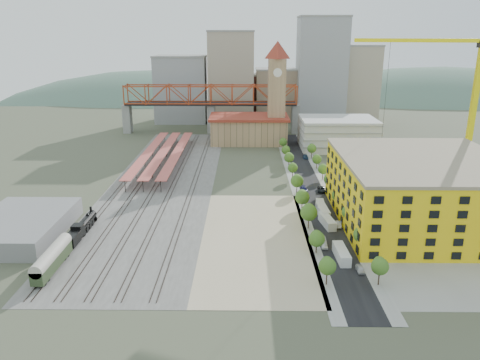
{
  "coord_description": "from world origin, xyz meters",
  "views": [
    {
      "loc": [
        -6.88,
        -143.26,
        50.87
      ],
      "look_at": [
        -8.3,
        -12.56,
        10.0
      ],
      "focal_mm": 35.0,
      "sensor_mm": 36.0,
      "label": 1
    }
  ],
  "objects_px": {
    "site_trailer_b": "(327,221)",
    "car_0": "(324,245)",
    "locomotive": "(82,227)",
    "coach": "(52,259)",
    "site_trailer_a": "(341,254)",
    "site_trailer_c": "(323,211)",
    "construction_building": "(421,191)",
    "site_trailer_d": "(321,207)",
    "tower_crane": "(464,84)",
    "clock_tower": "(277,83)"
  },
  "relations": [
    {
      "from": "locomotive",
      "to": "tower_crane",
      "type": "relative_size",
      "value": 0.36
    },
    {
      "from": "construction_building",
      "to": "site_trailer_c",
      "type": "height_order",
      "value": "construction_building"
    },
    {
      "from": "coach",
      "to": "tower_crane",
      "type": "xyz_separation_m",
      "value": [
        114.11,
        60.24,
        32.43
      ]
    },
    {
      "from": "construction_building",
      "to": "site_trailer_c",
      "type": "xyz_separation_m",
      "value": [
        -26.0,
        4.98,
        -8.09
      ]
    },
    {
      "from": "site_trailer_c",
      "to": "site_trailer_d",
      "type": "bearing_deg",
      "value": 87.48
    },
    {
      "from": "site_trailer_c",
      "to": "car_0",
      "type": "bearing_deg",
      "value": -100.34
    },
    {
      "from": "locomotive",
      "to": "coach",
      "type": "bearing_deg",
      "value": -90.0
    },
    {
      "from": "tower_crane",
      "to": "site_trailer_d",
      "type": "height_order",
      "value": "tower_crane"
    },
    {
      "from": "site_trailer_c",
      "to": "car_0",
      "type": "xyz_separation_m",
      "value": [
        -3.0,
        -21.86,
        -0.65
      ]
    },
    {
      "from": "coach",
      "to": "tower_crane",
      "type": "height_order",
      "value": "tower_crane"
    },
    {
      "from": "locomotive",
      "to": "clock_tower",
      "type": "bearing_deg",
      "value": 62.06
    },
    {
      "from": "site_trailer_b",
      "to": "car_0",
      "type": "xyz_separation_m",
      "value": [
        -3.0,
        -14.0,
        -0.59
      ]
    },
    {
      "from": "construction_building",
      "to": "site_trailer_d",
      "type": "relative_size",
      "value": 5.8
    },
    {
      "from": "site_trailer_a",
      "to": "car_0",
      "type": "xyz_separation_m",
      "value": [
        -3.0,
        6.13,
        -0.64
      ]
    },
    {
      "from": "site_trailer_d",
      "to": "car_0",
      "type": "bearing_deg",
      "value": -92.74
    },
    {
      "from": "site_trailer_a",
      "to": "car_0",
      "type": "height_order",
      "value": "site_trailer_a"
    },
    {
      "from": "construction_building",
      "to": "car_0",
      "type": "xyz_separation_m",
      "value": [
        -29.0,
        -16.88,
        -8.74
      ]
    },
    {
      "from": "site_trailer_d",
      "to": "car_0",
      "type": "distance_m",
      "value": 25.99
    },
    {
      "from": "site_trailer_a",
      "to": "site_trailer_b",
      "type": "bearing_deg",
      "value": 88.22
    },
    {
      "from": "locomotive",
      "to": "coach",
      "type": "relative_size",
      "value": 1.2
    },
    {
      "from": "coach",
      "to": "site_trailer_c",
      "type": "relative_size",
      "value": 1.79
    },
    {
      "from": "site_trailer_b",
      "to": "site_trailer_c",
      "type": "distance_m",
      "value": 7.85
    },
    {
      "from": "site_trailer_c",
      "to": "site_trailer_a",
      "type": "bearing_deg",
      "value": -92.52
    },
    {
      "from": "site_trailer_b",
      "to": "car_0",
      "type": "relative_size",
      "value": 2.34
    },
    {
      "from": "coach",
      "to": "site_trailer_b",
      "type": "height_order",
      "value": "coach"
    },
    {
      "from": "locomotive",
      "to": "site_trailer_b",
      "type": "xyz_separation_m",
      "value": [
        66.0,
        6.48,
        -0.68
      ]
    },
    {
      "from": "construction_building",
      "to": "locomotive",
      "type": "distance_m",
      "value": 92.78
    },
    {
      "from": "site_trailer_c",
      "to": "clock_tower",
      "type": "bearing_deg",
      "value": 92.29
    },
    {
      "from": "coach",
      "to": "clock_tower",
      "type": "bearing_deg",
      "value": 65.83
    },
    {
      "from": "clock_tower",
      "to": "locomotive",
      "type": "xyz_separation_m",
      "value": [
        -58.0,
        -109.35,
        -26.77
      ]
    },
    {
      "from": "locomotive",
      "to": "site_trailer_a",
      "type": "xyz_separation_m",
      "value": [
        66.0,
        -13.65,
        -0.62
      ]
    },
    {
      "from": "coach",
      "to": "site_trailer_a",
      "type": "distance_m",
      "value": 66.31
    },
    {
      "from": "site_trailer_d",
      "to": "locomotive",
      "type": "bearing_deg",
      "value": -160.62
    },
    {
      "from": "site_trailer_b",
      "to": "car_0",
      "type": "distance_m",
      "value": 14.33
    },
    {
      "from": "clock_tower",
      "to": "site_trailer_a",
      "type": "relative_size",
      "value": 5.45
    },
    {
      "from": "construction_building",
      "to": "site_trailer_d",
      "type": "height_order",
      "value": "construction_building"
    },
    {
      "from": "site_trailer_a",
      "to": "site_trailer_b",
      "type": "xyz_separation_m",
      "value": [
        0.0,
        20.13,
        -0.05
      ]
    },
    {
      "from": "tower_crane",
      "to": "site_trailer_a",
      "type": "xyz_separation_m",
      "value": [
        -48.11,
        -54.01,
        -34.01
      ]
    },
    {
      "from": "construction_building",
      "to": "site_trailer_c",
      "type": "relative_size",
      "value": 5.26
    },
    {
      "from": "site_trailer_a",
      "to": "site_trailer_c",
      "type": "height_order",
      "value": "site_trailer_c"
    },
    {
      "from": "tower_crane",
      "to": "locomotive",
      "type": "bearing_deg",
      "value": -160.52
    },
    {
      "from": "clock_tower",
      "to": "site_trailer_d",
      "type": "xyz_separation_m",
      "value": [
        8.0,
        -91.06,
        -27.5
      ]
    },
    {
      "from": "clock_tower",
      "to": "site_trailer_b",
      "type": "bearing_deg",
      "value": -85.55
    },
    {
      "from": "locomotive",
      "to": "site_trailer_b",
      "type": "height_order",
      "value": "locomotive"
    },
    {
      "from": "car_0",
      "to": "tower_crane",
      "type": "bearing_deg",
      "value": 47.76
    },
    {
      "from": "construction_building",
      "to": "clock_tower",
      "type": "bearing_deg",
      "value": 108.78
    },
    {
      "from": "site_trailer_a",
      "to": "tower_crane",
      "type": "bearing_deg",
      "value": 46.53
    },
    {
      "from": "construction_building",
      "to": "car_0",
      "type": "bearing_deg",
      "value": -149.8
    },
    {
      "from": "clock_tower",
      "to": "site_trailer_c",
      "type": "height_order",
      "value": "clock_tower"
    },
    {
      "from": "locomotive",
      "to": "site_trailer_b",
      "type": "bearing_deg",
      "value": 5.61
    }
  ]
}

